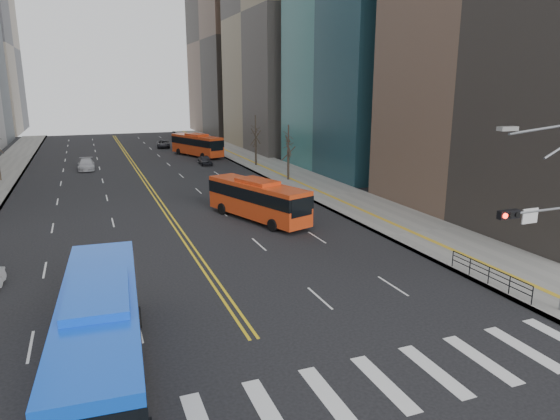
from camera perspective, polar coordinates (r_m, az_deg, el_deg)
name	(u,v)px	position (r m, az deg, el deg)	size (l,w,h in m)	color
ground	(299,404)	(19.15, 2.15, -21.30)	(220.00, 220.00, 0.00)	black
sidewalk_right	(284,173)	(64.83, 0.49, 4.29)	(7.00, 130.00, 0.15)	gray
crosswalk	(299,404)	(19.14, 2.15, -21.28)	(26.70, 4.00, 0.01)	silver
centerline	(137,169)	(70.45, -16.02, 4.48)	(0.55, 100.00, 0.01)	gold
signal_mast	(552,222)	(26.59, 28.69, -1.23)	(5.37, 0.37, 9.39)	gray
pedestrian_railing	(489,273)	(30.68, 22.77, -6.61)	(0.06, 6.06, 1.02)	black
street_trees	(76,156)	(49.23, -22.33, 5.78)	(35.20, 47.20, 7.60)	#31281E
blue_bus	(101,334)	(20.41, -19.76, -13.20)	(3.70, 13.44, 3.84)	blue
red_bus_near	(257,198)	(41.86, -2.60, 1.43)	(5.97, 11.14, 3.47)	red
red_bus_far	(197,144)	(81.47, -9.48, 7.48)	(6.35, 11.59, 3.60)	red
car_dark_mid	(205,160)	(72.63, -8.56, 5.67)	(1.57, 3.90, 1.33)	black
car_silver	(86,164)	(72.18, -21.27, 4.87)	(2.07, 5.10, 1.48)	#A3A2A8
car_dark_far	(163,144)	(94.32, -13.20, 7.36)	(2.18, 4.73, 1.31)	black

